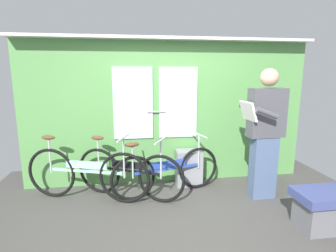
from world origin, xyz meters
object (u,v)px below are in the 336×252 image
object	(u,v)px
bicycle_leaning_behind	(86,174)
passenger_reading_newspaper	(265,131)
bench_seat_corner	(326,209)
bicycle_by_pole	(128,173)
bicycle_near_door	(167,171)
trash_bin_by_wall	(188,167)

from	to	relation	value
bicycle_leaning_behind	passenger_reading_newspaper	size ratio (longest dim) A/B	0.95
passenger_reading_newspaper	bench_seat_corner	size ratio (longest dim) A/B	2.59
bicycle_by_pole	bench_seat_corner	size ratio (longest dim) A/B	2.13
bicycle_near_door	passenger_reading_newspaper	size ratio (longest dim) A/B	0.90
bicycle_leaning_behind	trash_bin_by_wall	bearing A→B (deg)	29.89
trash_bin_by_wall	bench_seat_corner	bearing A→B (deg)	-48.83
bicycle_leaning_behind	passenger_reading_newspaper	xyz separation A→B (m)	(2.45, -0.27, 0.58)
trash_bin_by_wall	bench_seat_corner	world-z (taller)	trash_bin_by_wall
bench_seat_corner	bicycle_by_pole	bearing A→B (deg)	152.97
bicycle_leaning_behind	bench_seat_corner	xyz separation A→B (m)	(2.78, -1.13, -0.14)
bicycle_near_door	bicycle_by_pole	xyz separation A→B (m)	(-0.55, -0.02, 0.02)
passenger_reading_newspaper	trash_bin_by_wall	size ratio (longest dim) A/B	3.22
passenger_reading_newspaper	trash_bin_by_wall	distance (m)	1.29
bicycle_leaning_behind	bicycle_by_pole	distance (m)	0.57
passenger_reading_newspaper	bicycle_leaning_behind	bearing A→B (deg)	-9.84
bicycle_leaning_behind	bicycle_by_pole	bearing A→B (deg)	17.61
passenger_reading_newspaper	bench_seat_corner	world-z (taller)	passenger_reading_newspaper
bicycle_leaning_behind	trash_bin_by_wall	xyz separation A→B (m)	(1.52, 0.31, -0.10)
bicycle_leaning_behind	trash_bin_by_wall	size ratio (longest dim) A/B	3.06
bicycle_near_door	passenger_reading_newspaper	bearing A→B (deg)	-27.63
bicycle_near_door	trash_bin_by_wall	size ratio (longest dim) A/B	2.90
passenger_reading_newspaper	bench_seat_corner	bearing A→B (deg)	107.71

